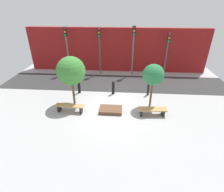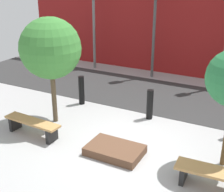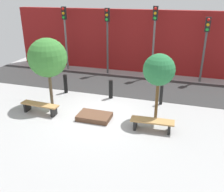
# 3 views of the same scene
# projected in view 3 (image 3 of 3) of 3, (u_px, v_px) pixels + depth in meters

# --- Properties ---
(ground_plane) EXTENTS (18.00, 18.00, 0.00)m
(ground_plane) POSITION_uv_depth(u_px,v_px,m) (97.00, 115.00, 10.74)
(ground_plane) COLOR #A3A3A3
(road_strip) EXTENTS (18.00, 3.34, 0.01)m
(road_strip) POSITION_uv_depth(u_px,v_px,m) (121.00, 85.00, 14.13)
(road_strip) COLOR #303030
(road_strip) RESTS_ON ground
(building_facade) EXTENTS (16.20, 0.50, 3.89)m
(building_facade) POSITION_uv_depth(u_px,v_px,m) (134.00, 41.00, 16.03)
(building_facade) COLOR maroon
(building_facade) RESTS_ON ground
(bench_left) EXTENTS (1.74, 0.47, 0.45)m
(bench_left) POSITION_uv_depth(u_px,v_px,m) (40.00, 106.00, 10.78)
(bench_left) COLOR black
(bench_left) RESTS_ON ground
(bench_right) EXTENTS (1.67, 0.55, 0.43)m
(bench_right) POSITION_uv_depth(u_px,v_px,m) (152.00, 123.00, 9.47)
(bench_right) COLOR black
(bench_right) RESTS_ON ground
(planter_bed) EXTENTS (1.36, 0.89, 0.21)m
(planter_bed) POSITION_uv_depth(u_px,v_px,m) (94.00, 117.00, 10.38)
(planter_bed) COLOR brown
(planter_bed) RESTS_ON ground
(tree_behind_left_bench) EXTENTS (1.72, 1.72, 3.09)m
(tree_behind_left_bench) POSITION_uv_depth(u_px,v_px,m) (48.00, 58.00, 10.92)
(tree_behind_left_bench) COLOR brown
(tree_behind_left_bench) RESTS_ON ground
(tree_behind_right_bench) EXTENTS (1.25, 1.25, 2.75)m
(tree_behind_right_bench) POSITION_uv_depth(u_px,v_px,m) (159.00, 70.00, 9.64)
(tree_behind_right_bench) COLOR brown
(tree_behind_right_bench) RESTS_ON ground
(bollard_far_left) EXTENTS (0.19, 0.19, 0.98)m
(bollard_far_left) POSITION_uv_depth(u_px,v_px,m) (65.00, 84.00, 12.91)
(bollard_far_left) COLOR black
(bollard_far_left) RESTS_ON ground
(bollard_left) EXTENTS (0.20, 0.20, 0.93)m
(bollard_left) POSITION_uv_depth(u_px,v_px,m) (111.00, 89.00, 12.26)
(bollard_left) COLOR black
(bollard_left) RESTS_ON ground
(bollard_center) EXTENTS (0.15, 0.15, 0.93)m
(bollard_center) POSITION_uv_depth(u_px,v_px,m) (161.00, 95.00, 11.59)
(bollard_center) COLOR black
(bollard_center) RESTS_ON ground
(traffic_light_west) EXTENTS (0.28, 0.27, 4.04)m
(traffic_light_west) POSITION_uv_depth(u_px,v_px,m) (65.00, 28.00, 15.93)
(traffic_light_west) COLOR slate
(traffic_light_west) RESTS_ON ground
(traffic_light_mid_west) EXTENTS (0.28, 0.27, 4.01)m
(traffic_light_mid_west) POSITION_uv_depth(u_px,v_px,m) (107.00, 30.00, 15.16)
(traffic_light_mid_west) COLOR #474747
(traffic_light_mid_west) RESTS_ON ground
(traffic_light_mid_east) EXTENTS (0.28, 0.27, 4.16)m
(traffic_light_mid_east) POSITION_uv_depth(u_px,v_px,m) (154.00, 30.00, 14.35)
(traffic_light_mid_east) COLOR slate
(traffic_light_mid_east) RESTS_ON ground
(traffic_light_east) EXTENTS (0.28, 0.27, 3.65)m
(traffic_light_east) POSITION_uv_depth(u_px,v_px,m) (206.00, 38.00, 13.71)
(traffic_light_east) COLOR #4E4E4E
(traffic_light_east) RESTS_ON ground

